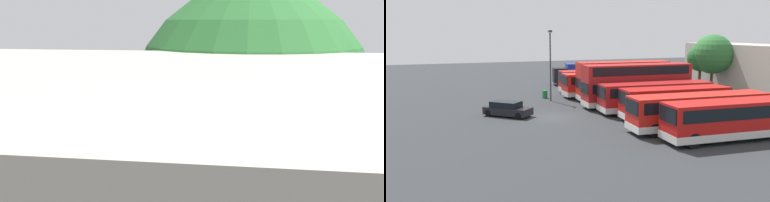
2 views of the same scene
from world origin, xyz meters
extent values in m
plane|color=#2D3033|center=(0.00, 0.00, 0.00)|extent=(140.00, 140.00, 0.00)
cube|color=#A51919|center=(-12.40, 9.93, 1.65)|extent=(2.86, 10.08, 2.60)
cube|color=silver|center=(-12.40, 9.93, 0.62)|extent=(2.90, 10.12, 0.55)
cube|color=black|center=(-12.40, 9.93, 2.25)|extent=(2.89, 9.28, 0.90)
cube|color=black|center=(-12.56, 4.90, 2.25)|extent=(2.25, 0.13, 1.10)
cylinder|color=black|center=(-11.39, 6.30, 0.55)|extent=(0.33, 1.11, 1.10)
cylinder|color=black|center=(-13.64, 6.37, 0.55)|extent=(0.33, 1.11, 1.10)
cylinder|color=black|center=(-11.17, 13.50, 0.55)|extent=(0.33, 1.11, 1.10)
cube|color=red|center=(-9.04, 9.89, 1.65)|extent=(2.76, 11.24, 2.60)
cube|color=silver|center=(-9.04, 9.89, 0.62)|extent=(2.80, 11.28, 0.55)
cube|color=black|center=(-9.04, 9.89, 2.25)|extent=(2.80, 10.44, 0.90)
cube|color=black|center=(-9.15, 4.26, 2.25)|extent=(2.25, 0.10, 1.10)
cylinder|color=black|center=(-7.99, 5.67, 0.55)|extent=(0.32, 1.11, 1.10)
cylinder|color=black|center=(-10.24, 5.71, 0.55)|extent=(0.32, 1.11, 1.10)
cylinder|color=black|center=(-7.84, 14.06, 0.55)|extent=(0.32, 1.11, 1.10)
cylinder|color=black|center=(-10.09, 14.10, 0.55)|extent=(0.32, 1.11, 1.10)
cube|color=red|center=(-5.43, 10.18, 2.45)|extent=(3.22, 10.87, 4.20)
cube|color=silver|center=(-5.43, 10.18, 0.62)|extent=(3.26, 10.91, 0.55)
cube|color=black|center=(-5.43, 10.18, 2.25)|extent=(3.23, 10.07, 0.90)
cube|color=black|center=(-5.43, 10.18, 3.95)|extent=(3.23, 10.07, 0.90)
cube|color=black|center=(-5.77, 4.79, 2.25)|extent=(2.25, 0.20, 1.10)
cylinder|color=black|center=(-4.55, 6.15, 0.55)|extent=(0.37, 1.12, 1.10)
cylinder|color=black|center=(-6.80, 6.29, 0.55)|extent=(0.37, 1.12, 1.10)
cylinder|color=black|center=(-4.06, 14.06, 0.55)|extent=(0.37, 1.12, 1.10)
cylinder|color=black|center=(-6.30, 14.20, 0.55)|extent=(0.37, 1.12, 1.10)
cube|color=#A51919|center=(-1.76, 9.97, 2.45)|extent=(3.03, 11.86, 4.20)
cube|color=silver|center=(-1.76, 9.97, 0.62)|extent=(3.07, 11.90, 0.55)
cube|color=black|center=(-1.76, 9.97, 2.25)|extent=(3.06, 11.06, 0.90)
cube|color=black|center=(-1.76, 9.97, 3.95)|extent=(3.06, 11.06, 0.90)
cube|color=black|center=(-2.00, 4.06, 2.25)|extent=(2.25, 0.15, 1.10)
cylinder|color=black|center=(-0.82, 5.44, 0.55)|extent=(0.34, 1.11, 1.10)
cylinder|color=black|center=(-3.07, 5.53, 0.55)|extent=(0.34, 1.11, 1.10)
cylinder|color=black|center=(-0.45, 14.40, 0.55)|extent=(0.34, 1.11, 1.10)
cylinder|color=black|center=(-2.70, 14.49, 0.55)|extent=(0.34, 1.11, 1.10)
cube|color=#A51919|center=(1.59, 10.25, 1.65)|extent=(3.32, 11.60, 2.60)
cube|color=silver|center=(1.59, 10.25, 0.62)|extent=(3.36, 11.65, 0.55)
cube|color=black|center=(1.59, 10.25, 2.25)|extent=(3.32, 10.81, 0.90)
cube|color=black|center=(1.20, 4.51, 2.25)|extent=(2.25, 0.21, 1.10)
cylinder|color=black|center=(2.42, 5.86, 0.55)|extent=(0.37, 1.12, 1.10)
cylinder|color=black|center=(0.18, 6.01, 0.55)|extent=(0.37, 1.12, 1.10)
cylinder|color=black|center=(3.01, 14.50, 0.55)|extent=(0.37, 1.12, 1.10)
cylinder|color=black|center=(0.76, 14.65, 0.55)|extent=(0.37, 1.12, 1.10)
cube|color=#B71411|center=(5.18, 10.12, 1.65)|extent=(3.24, 10.23, 2.60)
cube|color=silver|center=(5.18, 10.12, 0.62)|extent=(3.28, 10.27, 0.55)
cube|color=black|center=(5.18, 10.12, 2.25)|extent=(3.24, 9.43, 0.90)
cube|color=black|center=(4.83, 5.06, 2.25)|extent=(2.25, 0.21, 1.10)
cylinder|color=black|center=(6.05, 6.41, 0.55)|extent=(0.37, 1.12, 1.10)
cylinder|color=black|center=(3.80, 6.56, 0.55)|extent=(0.37, 1.12, 1.10)
cylinder|color=black|center=(4.30, 13.82, 0.55)|extent=(0.37, 1.12, 1.10)
cube|color=black|center=(8.77, 3.76, 2.25)|extent=(2.25, 0.19, 1.10)
cylinder|color=black|center=(9.98, 5.12, 0.55)|extent=(0.36, 1.12, 1.10)
cylinder|color=black|center=(7.73, 5.25, 0.55)|extent=(0.36, 1.12, 1.10)
cube|color=black|center=(-1.53, -3.89, 0.53)|extent=(4.42, 4.53, 0.70)
cube|color=black|center=(-1.67, -4.04, 1.15)|extent=(3.06, 3.10, 0.55)
cylinder|color=black|center=(-0.97, -2.13, 0.32)|extent=(0.60, 0.62, 0.64)
cylinder|color=black|center=(0.19, -3.23, 0.32)|extent=(0.60, 0.62, 0.64)
cylinder|color=black|center=(-3.25, -4.55, 0.32)|extent=(0.60, 0.62, 0.64)
cylinder|color=black|center=(-2.09, -5.65, 0.32)|extent=(0.60, 0.62, 0.64)
cylinder|color=#38383D|center=(-8.19, 2.29, 3.91)|extent=(0.16, 0.16, 7.81)
cube|color=#262628|center=(-8.19, 2.29, 7.96)|extent=(0.70, 0.30, 0.24)
cylinder|color=#197F33|center=(-10.39, 2.19, 0.47)|extent=(0.60, 0.60, 0.95)
sphere|color=#2D7033|center=(-6.86, 23.76, 5.07)|extent=(5.11, 5.11, 5.11)
sphere|color=#236028|center=(-8.03, 22.78, 4.52)|extent=(3.50, 3.50, 3.50)
camera|label=1|loc=(-7.24, 33.82, 6.87)|focal=44.21mm
camera|label=2|loc=(34.99, -10.28, 7.89)|focal=36.76mm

